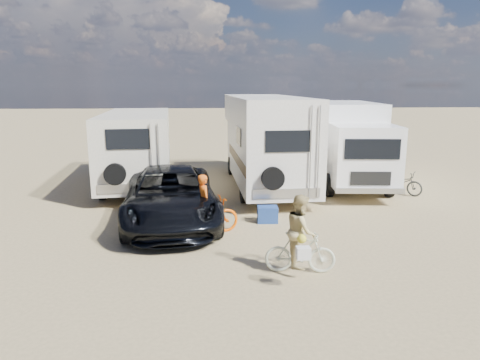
{
  "coord_description": "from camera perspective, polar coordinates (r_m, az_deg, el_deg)",
  "views": [
    {
      "loc": [
        -1.95,
        -10.92,
        4.1
      ],
      "look_at": [
        -1.08,
        1.93,
        1.3
      ],
      "focal_mm": 32.64,
      "sensor_mm": 36.0,
      "label": 1
    }
  ],
  "objects": [
    {
      "name": "bike_man",
      "position": [
        12.24,
        -4.69,
        -4.78
      ],
      "size": [
        2.1,
        1.29,
        1.04
      ],
      "primitive_type": "imported",
      "rotation": [
        0.0,
        0.0,
        1.9
      ],
      "color": "#F15500",
      "rests_on": "ground"
    },
    {
      "name": "cooler",
      "position": [
        13.39,
        3.62,
        -4.5
      ],
      "size": [
        0.63,
        0.47,
        0.49
      ],
      "primitive_type": "cube",
      "rotation": [
        0.0,
        0.0,
        -0.04
      ],
      "color": "navy",
      "rests_on": "ground"
    },
    {
      "name": "bike_parked",
      "position": [
        17.82,
        20.15,
        -0.3
      ],
      "size": [
        1.68,
        1.63,
        0.91
      ],
      "primitive_type": "imported",
      "rotation": [
        0.0,
        0.0,
        0.81
      ],
      "color": "#292B28",
      "rests_on": "ground"
    },
    {
      "name": "rider_man",
      "position": [
        12.17,
        -4.71,
        -3.65
      ],
      "size": [
        0.53,
        0.65,
        1.54
      ],
      "primitive_type": "imported",
      "rotation": [
        0.0,
        0.0,
        1.9
      ],
      "color": "#CC5111",
      "rests_on": "ground"
    },
    {
      "name": "dark_suv",
      "position": [
        13.4,
        -9.05,
        -2.04
      ],
      "size": [
        3.33,
        6.17,
        1.65
      ],
      "primitive_type": "imported",
      "rotation": [
        0.0,
        0.0,
        0.1
      ],
      "color": "black",
      "rests_on": "ground"
    },
    {
      "name": "rv_main",
      "position": [
        17.85,
        3.27,
        4.95
      ],
      "size": [
        2.95,
        8.52,
        3.67
      ],
      "primitive_type": null,
      "rotation": [
        0.0,
        0.0,
        0.04
      ],
      "color": "white",
      "rests_on": "ground"
    },
    {
      "name": "rider_woman",
      "position": [
        9.78,
        7.92,
        -7.54
      ],
      "size": [
        0.71,
        0.86,
        1.61
      ],
      "primitive_type": "imported",
      "rotation": [
        0.0,
        0.0,
        1.43
      ],
      "color": "tan",
      "rests_on": "ground"
    },
    {
      "name": "bike_woman",
      "position": [
        9.9,
        7.86,
        -9.38
      ],
      "size": [
        1.61,
        0.65,
        0.94
      ],
      "primitive_type": "imported",
      "rotation": [
        0.0,
        0.0,
        1.43
      ],
      "color": "beige",
      "rests_on": "ground"
    },
    {
      "name": "box_truck",
      "position": [
        18.8,
        13.99,
        4.55
      ],
      "size": [
        3.14,
        7.4,
        3.38
      ],
      "primitive_type": null,
      "rotation": [
        0.0,
        0.0,
        -0.09
      ],
      "color": "white",
      "rests_on": "ground"
    },
    {
      "name": "rv_left",
      "position": [
        18.52,
        -13.25,
        3.89
      ],
      "size": [
        3.18,
        7.5,
        3.01
      ],
      "primitive_type": null,
      "rotation": [
        0.0,
        0.0,
        0.09
      ],
      "color": "beige",
      "rests_on": "ground"
    },
    {
      "name": "crate",
      "position": [
        15.88,
        7.45,
        -2.17
      ],
      "size": [
        0.54,
        0.54,
        0.34
      ],
      "primitive_type": "cube",
      "rotation": [
        0.0,
        0.0,
        -0.32
      ],
      "color": "#8E664F",
      "rests_on": "ground"
    },
    {
      "name": "ground",
      "position": [
        11.83,
        5.94,
        -8.08
      ],
      "size": [
        140.0,
        140.0,
        0.0
      ],
      "primitive_type": "plane",
      "color": "tan",
      "rests_on": "ground"
    }
  ]
}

